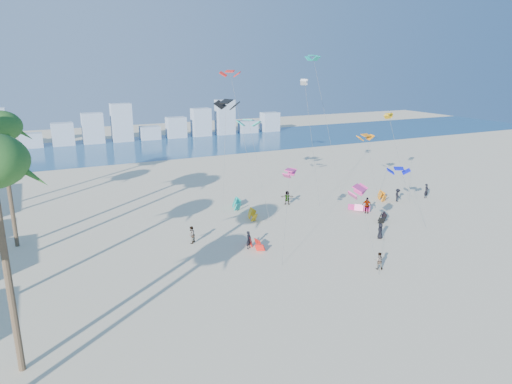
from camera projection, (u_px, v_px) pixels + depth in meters
name	position (u px, v px, depth m)	size (l,w,h in m)	color
ground	(316.00, 313.00, 32.74)	(220.00, 220.00, 0.00)	beige
ocean	(125.00, 149.00, 95.29)	(220.00, 220.00, 0.00)	navy
kitesurfer_near	(249.00, 240.00, 43.95)	(0.63, 0.41, 1.73)	black
kitesurfer_mid	(379.00, 261.00, 39.55)	(0.74, 0.58, 1.53)	gray
kitesurfers_far	(336.00, 206.00, 54.40)	(33.47, 15.30, 1.92)	black
grounded_kites	(304.00, 211.00, 53.96)	(22.98, 15.85, 1.03)	red
flying_kites	(298.00, 113.00, 54.07)	(23.76, 35.03, 18.49)	#F13592
distant_skyline	(110.00, 128.00, 102.65)	(85.00, 3.00, 8.40)	#9EADBF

